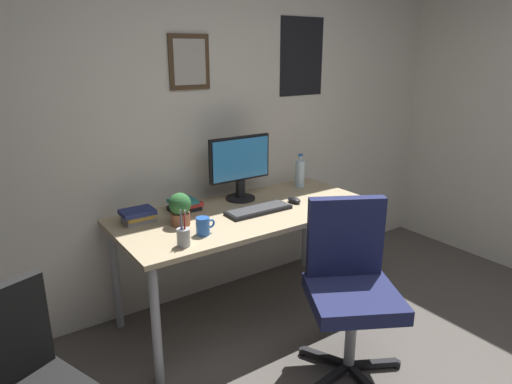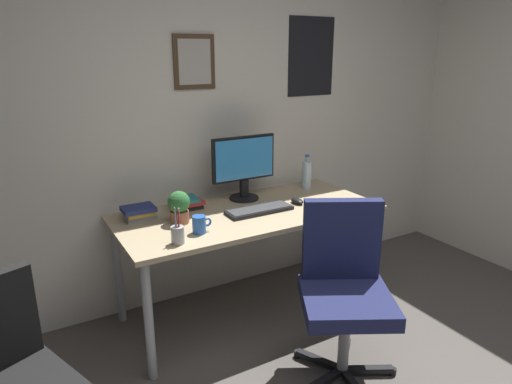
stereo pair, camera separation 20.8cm
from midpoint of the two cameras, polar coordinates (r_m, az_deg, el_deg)
wall_back at (r=3.17m, az=-2.82°, el=9.96°), size 4.40×0.10×2.60m
desk at (r=2.93m, az=1.05°, el=-3.66°), size 1.67×0.76×0.73m
office_chair at (r=2.53m, az=13.37°, el=-11.01°), size 0.62×0.62×0.95m
side_chair at (r=2.08m, az=-26.33°, el=-20.16°), size 0.54×0.54×0.88m
monitor at (r=3.06m, az=0.40°, el=3.39°), size 0.46×0.20×0.43m
keyboard at (r=2.87m, az=2.49°, el=-2.29°), size 0.43×0.15×0.03m
computer_mouse at (r=3.05m, az=7.13°, el=-1.15°), size 0.06×0.11×0.04m
water_bottle at (r=3.37m, az=8.13°, el=2.19°), size 0.07×0.07×0.25m
coffee_mug_near at (r=2.54m, az=-4.77°, el=-4.10°), size 0.11×0.08×0.10m
potted_plant at (r=2.68m, az=-7.45°, el=-1.77°), size 0.13×0.13×0.20m
pen_cup at (r=2.41m, az=-7.37°, el=-5.26°), size 0.07×0.07×0.20m
book_stack_left at (r=2.94m, az=-6.69°, el=-1.45°), size 0.20×0.15×0.07m
book_stack_right at (r=2.80m, az=-12.39°, el=-2.58°), size 0.19×0.15×0.08m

